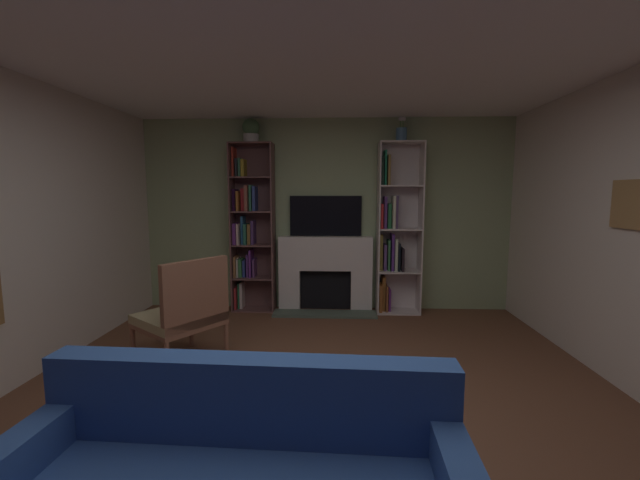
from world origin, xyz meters
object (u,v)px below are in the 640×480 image
object	(u,v)px
bookshelf_left	(249,229)
tv	(326,216)
vase_with_flowers	(401,133)
bookshelf_right	(394,234)
armchair	(184,312)
potted_plant	(251,130)
fireplace	(325,272)

from	to	relation	value
bookshelf_left	tv	bearing A→B (deg)	4.54
tv	vase_with_flowers	distance (m)	1.45
bookshelf_right	armchair	world-z (taller)	bookshelf_right
potted_plant	armchair	distance (m)	2.61
tv	vase_with_flowers	size ratio (longest dim) A/B	3.06
fireplace	tv	bearing A→B (deg)	90.00
fireplace	armchair	distance (m)	2.20
fireplace	vase_with_flowers	bearing A→B (deg)	-2.64
vase_with_flowers	armchair	distance (m)	3.39
potted_plant	tv	bearing A→B (deg)	7.03
potted_plant	vase_with_flowers	bearing A→B (deg)	-0.03
fireplace	bookshelf_right	distance (m)	1.05
armchair	bookshelf_right	bearing A→B (deg)	40.14
bookshelf_left	potted_plant	size ratio (longest dim) A/B	7.18
tv	potted_plant	xyz separation A→B (m)	(-0.97, -0.12, 1.12)
armchair	tv	bearing A→B (deg)	56.99
armchair	vase_with_flowers	bearing A→B (deg)	38.89
bookshelf_left	vase_with_flowers	size ratio (longest dim) A/B	7.12
fireplace	bookshelf_left	world-z (taller)	bookshelf_left
bookshelf_left	armchair	world-z (taller)	bookshelf_left
tv	armchair	world-z (taller)	tv
tv	bookshelf_right	world-z (taller)	bookshelf_right
bookshelf_right	vase_with_flowers	xyz separation A→B (m)	(0.07, -0.03, 1.30)
tv	potted_plant	bearing A→B (deg)	-172.97
fireplace	bookshelf_right	bearing A→B (deg)	-1.18
vase_with_flowers	bookshelf_left	bearing A→B (deg)	178.87
bookshelf_right	potted_plant	distance (m)	2.31
fireplace	tv	world-z (taller)	tv
fireplace	vase_with_flowers	distance (m)	2.07
fireplace	bookshelf_right	world-z (taller)	bookshelf_right
tv	bookshelf_left	distance (m)	1.05
potted_plant	armchair	xyz separation A→B (m)	(-0.26, -1.78, -1.89)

